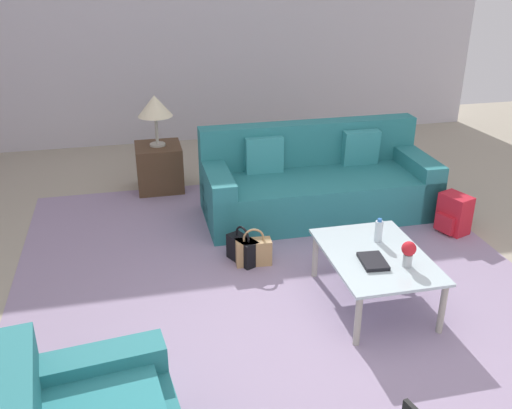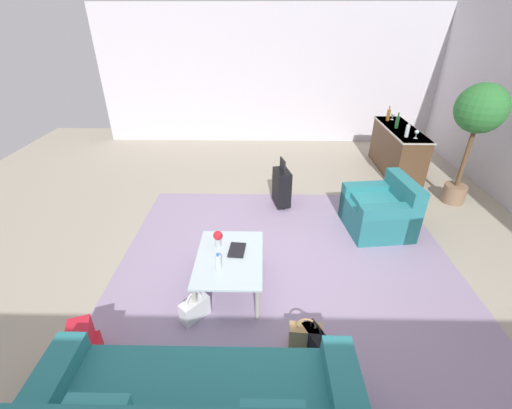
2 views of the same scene
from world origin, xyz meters
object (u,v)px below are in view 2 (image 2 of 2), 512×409
object	(u,v)px
wine_glass_leftmost	(393,115)
armchair	(382,212)
wine_bottle_clear	(407,131)
handbag_tan	(305,335)
water_bottle	(218,262)
wine_bottle_amber	(388,115)
handbag_black	(315,340)
backpack_red	(84,344)
coffee_table	(230,261)
wine_bottle_green	(397,122)
potted_ficus	(478,117)
coffee_table_book	(237,250)
handbag_white	(195,308)
suitcase_black	(282,187)
wine_glass_left_of_centre	(417,132)
flower_vase	(218,237)
bar_console	(397,150)

from	to	relation	value
wine_glass_leftmost	armchair	bearing A→B (deg)	-18.59
wine_bottle_clear	handbag_tan	size ratio (longest dim) A/B	0.84
water_bottle	wine_bottle_amber	xyz separation A→B (m)	(-4.24, 3.09, 0.49)
handbag_black	backpack_red	distance (m)	2.19
coffee_table	backpack_red	bearing A→B (deg)	-52.32
wine_bottle_green	handbag_black	bearing A→B (deg)	-25.60
wine_bottle_amber	handbag_tan	distance (m)	5.40
handbag_black	potted_ficus	bearing A→B (deg)	137.56
water_bottle	handbag_tan	distance (m)	1.16
coffee_table	wine_bottle_amber	world-z (taller)	wine_bottle_amber
coffee_table_book	wine_bottle_clear	bearing A→B (deg)	139.39
coffee_table_book	handbag_white	size ratio (longest dim) A/B	0.74
wine_glass_leftmost	suitcase_black	size ratio (longest dim) A/B	0.18
water_bottle	handbag_tan	xyz separation A→B (m)	(0.61, 0.90, -0.41)
wine_glass_left_of_centre	suitcase_black	distance (m)	2.67
wine_glass_leftmost	coffee_table_book	bearing A→B (deg)	-37.17
coffee_table	flower_vase	distance (m)	0.32
wine_glass_leftmost	wine_bottle_clear	distance (m)	1.15
coffee_table_book	wine_bottle_amber	bearing A→B (deg)	148.44
handbag_black	backpack_red	size ratio (longest dim) A/B	0.89
wine_bottle_clear	suitcase_black	bearing A→B (deg)	-67.09
suitcase_black	handbag_tan	distance (m)	2.82
water_bottle	coffee_table_book	bearing A→B (deg)	150.64
wine_bottle_clear	backpack_red	size ratio (longest dim) A/B	0.75
wine_bottle_green	coffee_table_book	bearing A→B (deg)	-40.65
handbag_tan	flower_vase	bearing A→B (deg)	-137.16
wine_glass_left_of_centre	handbag_white	bearing A→B (deg)	-45.85
water_bottle	coffee_table_book	world-z (taller)	water_bottle
suitcase_black	handbag_tan	size ratio (longest dim) A/B	2.37
handbag_tan	handbag_white	bearing A→B (deg)	-105.85
bar_console	wine_bottle_amber	size ratio (longest dim) A/B	5.98
armchair	handbag_white	world-z (taller)	armchair
coffee_table_book	bar_console	bearing A→B (deg)	143.23
water_bottle	wine_bottle_amber	distance (m)	5.27
suitcase_black	potted_ficus	distance (m)	3.21
bar_console	wine_glass_leftmost	distance (m)	0.82
flower_vase	coffee_table	bearing A→B (deg)	34.29
backpack_red	potted_ficus	distance (m)	6.06
wine_bottle_amber	handbag_white	size ratio (longest dim) A/B	0.84
wine_bottle_green	suitcase_black	size ratio (longest dim) A/B	0.35
armchair	handbag_black	xyz separation A→B (m)	(2.18, -1.27, -0.16)
handbag_black	wine_bottle_clear	bearing A→B (deg)	151.34
water_bottle	potted_ficus	size ratio (longest dim) A/B	0.10
flower_vase	wine_bottle_green	distance (m)	4.57
handbag_white	wine_glass_leftmost	bearing A→B (deg)	143.12
armchair	wine_bottle_green	bearing A→B (deg)	159.43
wine_glass_leftmost	handbag_tan	bearing A→B (deg)	-25.07
bar_console	wine_bottle_clear	size ratio (longest dim) A/B	5.98
water_bottle	handbag_tan	size ratio (longest dim) A/B	0.57
wine_bottle_clear	suitcase_black	distance (m)	2.58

